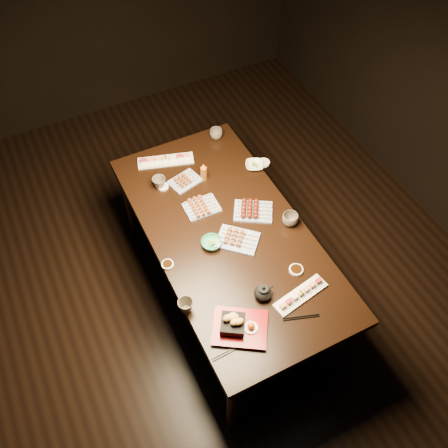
% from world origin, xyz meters
% --- Properties ---
extents(ground, '(5.00, 5.00, 0.00)m').
position_xyz_m(ground, '(0.00, 0.00, 0.00)').
color(ground, black).
rests_on(ground, ground).
extents(dining_table, '(1.24, 1.94, 0.75)m').
position_xyz_m(dining_table, '(0.16, 0.06, 0.38)').
color(dining_table, black).
rests_on(dining_table, ground).
extents(sushi_platter_near, '(0.34, 0.15, 0.04)m').
position_xyz_m(sushi_platter_near, '(0.32, -0.51, 0.77)').
color(sushi_platter_near, white).
rests_on(sushi_platter_near, dining_table).
extents(sushi_platter_far, '(0.39, 0.21, 0.05)m').
position_xyz_m(sushi_platter_far, '(0.06, 0.79, 0.77)').
color(sushi_platter_far, white).
rests_on(sushi_platter_far, dining_table).
extents(yakitori_plate_center, '(0.22, 0.16, 0.05)m').
position_xyz_m(yakitori_plate_center, '(0.10, 0.30, 0.78)').
color(yakitori_plate_center, '#828EB6').
rests_on(yakitori_plate_center, dining_table).
extents(yakitori_plate_right, '(0.30, 0.29, 0.06)m').
position_xyz_m(yakitori_plate_right, '(0.18, -0.02, 0.78)').
color(yakitori_plate_right, '#828EB6').
rests_on(yakitori_plate_right, dining_table).
extents(yakitori_plate_left, '(0.23, 0.19, 0.05)m').
position_xyz_m(yakitori_plate_left, '(0.10, 0.56, 0.77)').
color(yakitori_plate_left, '#828EB6').
rests_on(yakitori_plate_left, dining_table).
extents(tsukune_plate, '(0.29, 0.27, 0.06)m').
position_xyz_m(tsukune_plate, '(0.37, 0.13, 0.78)').
color(tsukune_plate, '#828EB6').
rests_on(tsukune_plate, dining_table).
extents(edamame_bowl_green, '(0.15, 0.15, 0.04)m').
position_xyz_m(edamame_bowl_green, '(0.03, 0.02, 0.77)').
color(edamame_bowl_green, '#309363').
rests_on(edamame_bowl_green, dining_table).
extents(edamame_bowl_cream, '(0.16, 0.16, 0.03)m').
position_xyz_m(edamame_bowl_cream, '(0.57, 0.48, 0.76)').
color(edamame_bowl_cream, beige).
rests_on(edamame_bowl_cream, dining_table).
extents(tempura_tray, '(0.36, 0.35, 0.10)m').
position_xyz_m(tempura_tray, '(-0.07, -0.54, 0.80)').
color(tempura_tray, black).
rests_on(tempura_tray, dining_table).
extents(teacup_near_left, '(0.10, 0.10, 0.08)m').
position_xyz_m(teacup_near_left, '(-0.28, -0.31, 0.79)').
color(teacup_near_left, '#50483E').
rests_on(teacup_near_left, dining_table).
extents(teacup_mid_right, '(0.11, 0.11, 0.08)m').
position_xyz_m(teacup_mid_right, '(0.53, -0.05, 0.79)').
color(teacup_mid_right, '#50483E').
rests_on(teacup_mid_right, dining_table).
extents(teacup_far_left, '(0.12, 0.12, 0.08)m').
position_xyz_m(teacup_far_left, '(-0.07, 0.59, 0.79)').
color(teacup_far_left, '#50483E').
rests_on(teacup_far_left, dining_table).
extents(teacup_far_right, '(0.09, 0.09, 0.07)m').
position_xyz_m(teacup_far_right, '(0.47, 0.86, 0.79)').
color(teacup_far_right, '#50483E').
rests_on(teacup_far_right, dining_table).
extents(teapot, '(0.13, 0.13, 0.10)m').
position_xyz_m(teapot, '(0.13, -0.42, 0.80)').
color(teapot, black).
rests_on(teapot, dining_table).
extents(condiment_bottle, '(0.05, 0.05, 0.13)m').
position_xyz_m(condiment_bottle, '(0.22, 0.53, 0.82)').
color(condiment_bottle, brown).
rests_on(condiment_bottle, dining_table).
extents(sauce_dish_west, '(0.08, 0.08, 0.01)m').
position_xyz_m(sauce_dish_west, '(-0.26, 0.00, 0.76)').
color(sauce_dish_west, white).
rests_on(sauce_dish_west, dining_table).
extents(sauce_dish_east, '(0.11, 0.11, 0.01)m').
position_xyz_m(sauce_dish_east, '(0.65, 0.48, 0.76)').
color(sauce_dish_east, white).
rests_on(sauce_dish_east, dining_table).
extents(sauce_dish_se, '(0.09, 0.09, 0.01)m').
position_xyz_m(sauce_dish_se, '(0.39, -0.36, 0.76)').
color(sauce_dish_se, white).
rests_on(sauce_dish_se, dining_table).
extents(sauce_dish_nw, '(0.08, 0.08, 0.01)m').
position_xyz_m(sauce_dish_nw, '(-0.05, 0.58, 0.76)').
color(sauce_dish_nw, white).
rests_on(sauce_dish_nw, dining_table).
extents(chopsticks_near, '(0.23, 0.03, 0.01)m').
position_xyz_m(chopsticks_near, '(-0.17, -0.63, 0.75)').
color(chopsticks_near, black).
rests_on(chopsticks_near, dining_table).
extents(chopsticks_se, '(0.19, 0.08, 0.01)m').
position_xyz_m(chopsticks_se, '(0.25, -0.63, 0.75)').
color(chopsticks_se, black).
rests_on(chopsticks_se, dining_table).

